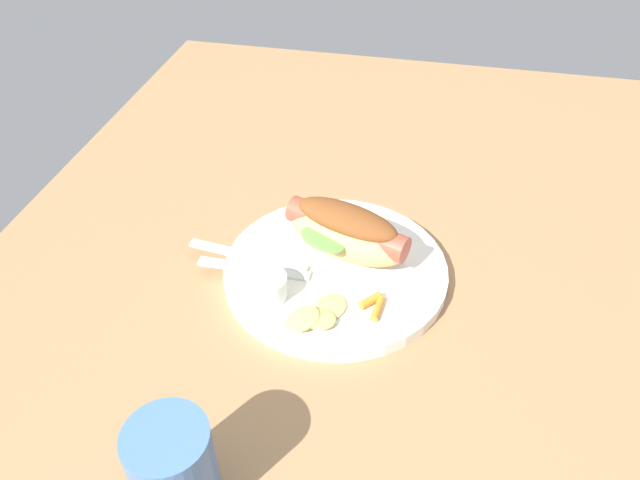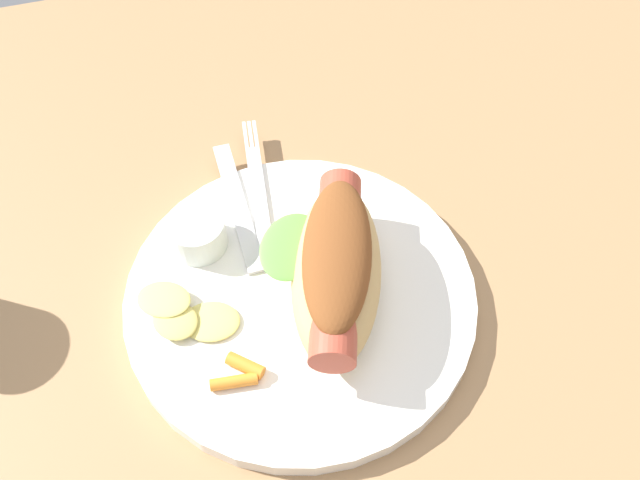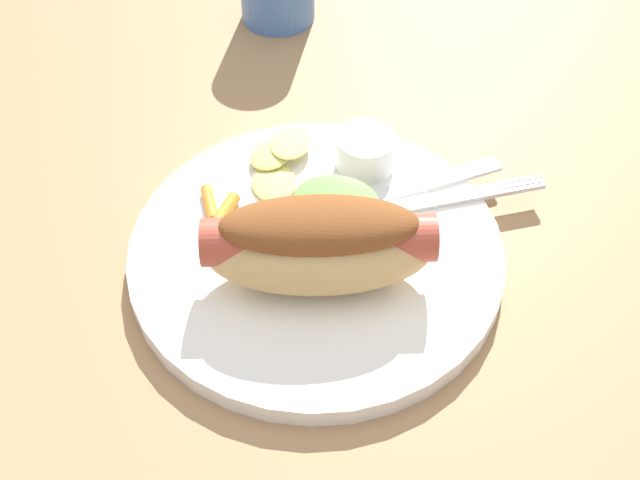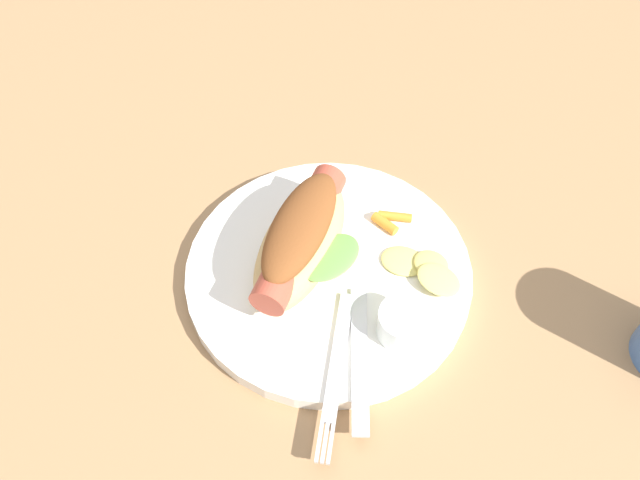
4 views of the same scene
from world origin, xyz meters
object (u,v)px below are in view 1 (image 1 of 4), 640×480
Objects in this scene: carrot_garnish at (374,305)px; knife at (254,269)px; hot_dog at (347,231)px; plate at (335,270)px; sauce_ramekin at (267,287)px; chips_pile at (317,314)px; drinking_cup at (174,468)px; fork at (250,257)px.

knife is at bearing -101.72° from carrot_garnish.
hot_dog is 1.22× the size of knife.
sauce_ramekin reaches higher than plate.
chips_pile is at bearing 146.32° from knife.
chips_pile is 22.58cm from drinking_cup.
knife is at bearing -143.40° from sauce_ramekin.
fork is at bearing 35.96° from hot_dog.
fork is 1.89× the size of chips_pile.
drinking_cup is (24.09, -12.92, 2.68)cm from carrot_garnish.
plate is 1.96× the size of knife.
plate is 5.00cm from hot_dog.
carrot_garnish is (5.81, 5.42, 1.26)cm from plate.
chips_pile reaches higher than plate.
chips_pile is at bearing 70.70° from sauce_ramekin.
plate is 6.58× the size of carrot_garnish.
plate is 10.37cm from fork.
sauce_ramekin is 4.78cm from knife.
sauce_ramekin reaches higher than chips_pile.
carrot_garnish is at bearing 138.12° from hot_dog.
plate is at bearing 165.92° from drinking_cup.
plate is at bearing -136.98° from carrot_garnish.
fork is at bearing -62.40° from knife.
plate is 8.04cm from carrot_garnish.
knife is at bearing -73.37° from plate.
knife is at bearing -123.38° from chips_pile.
fork is at bearing -174.53° from drinking_cup.
hot_dog is 4.08× the size of carrot_garnish.
knife is at bearing -176.30° from drinking_cup.
hot_dog is 12.07cm from fork.
plate is 1.74× the size of fork.
plate is at bearing -163.67° from knife.
drinking_cup is (29.89, -7.50, 3.94)cm from plate.
hot_dog is at bearing -156.15° from fork.
drinking_cup reaches higher than sauce_ramekin.
drinking_cup reaches higher than knife.
hot_dog is at bearing 173.83° from chips_pile.
knife is 3.36× the size of carrot_garnish.
carrot_garnish is (-0.67, 11.91, -0.93)cm from sauce_ramekin.
fork is 3.79× the size of carrot_garnish.
sauce_ramekin is 0.30× the size of fork.
sauce_ramekin is 1.12× the size of carrot_garnish.
knife is at bearing 46.87° from hot_dog.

